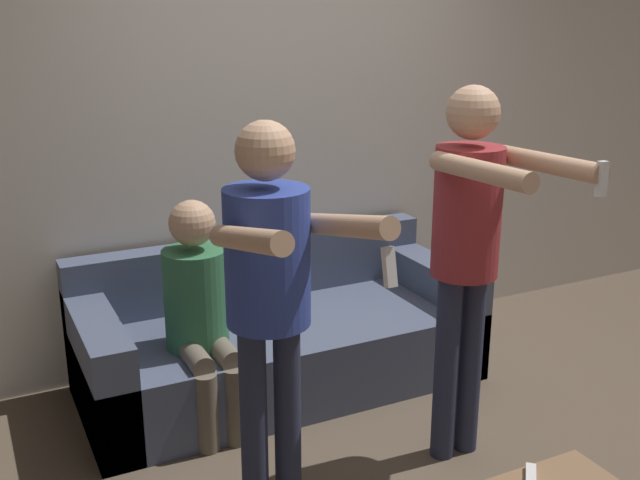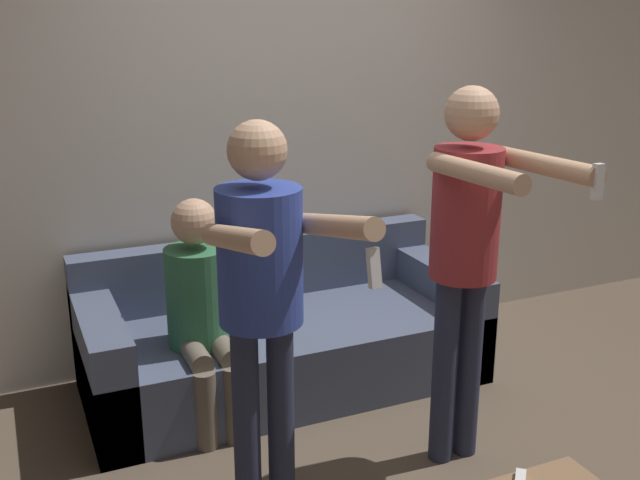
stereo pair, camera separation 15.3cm
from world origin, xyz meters
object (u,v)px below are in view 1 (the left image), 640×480
at_px(couch, 278,339).
at_px(person_standing_left, 270,280).
at_px(person_standing_right, 469,236).
at_px(person_seated, 200,307).
at_px(remote_on_table, 531,478).

relative_size(couch, person_standing_left, 1.32).
bearing_deg(person_standing_right, couch, 114.14).
height_order(couch, person_standing_left, person_standing_left).
distance_m(person_seated, remote_on_table, 1.73).
relative_size(person_standing_right, person_seated, 1.50).
height_order(couch, remote_on_table, couch).
height_order(couch, person_seated, person_seated).
bearing_deg(couch, person_standing_right, -65.86).
distance_m(couch, person_seated, 0.66).
xyz_separation_m(person_standing_right, person_seated, (-0.96, 0.81, -0.45)).
relative_size(person_standing_left, person_standing_right, 0.95).
bearing_deg(remote_on_table, person_standing_left, 132.80).
distance_m(person_standing_right, remote_on_table, 1.03).
bearing_deg(person_standing_right, person_seated, 139.89).
relative_size(couch, remote_on_table, 15.68).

